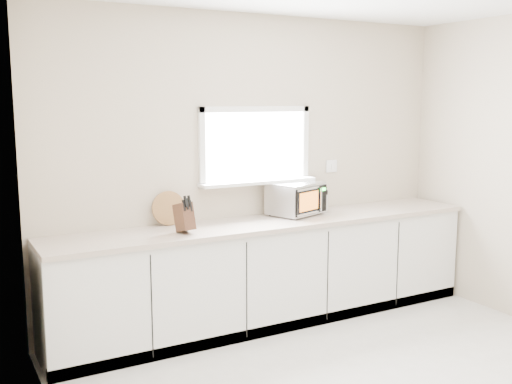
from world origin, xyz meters
TOP-DOWN VIEW (x-y plane):
  - back_wall at (0.00, 2.00)m, footprint 4.00×0.17m
  - cabinets at (0.00, 1.70)m, footprint 3.92×0.60m
  - countertop at (0.00, 1.69)m, footprint 3.92×0.64m
  - microwave at (0.33, 1.81)m, footprint 0.55×0.49m
  - knife_block at (-0.84, 1.61)m, footprint 0.13×0.22m
  - cutting_board at (-0.85, 1.94)m, footprint 0.29×0.07m
  - coffee_grinder at (0.61, 1.81)m, footprint 0.15×0.15m

SIDE VIEW (x-z plane):
  - cabinets at x=0.00m, z-range 0.00..0.88m
  - countertop at x=0.00m, z-range 0.88..0.92m
  - coffee_grinder at x=0.61m, z-range 0.92..1.13m
  - knife_block at x=-0.84m, z-range 0.90..1.20m
  - cutting_board at x=-0.85m, z-range 0.92..1.21m
  - microwave at x=0.33m, z-range 0.93..1.22m
  - back_wall at x=0.00m, z-range 0.01..2.71m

